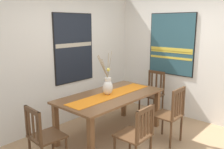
# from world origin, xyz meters

# --- Properties ---
(wall_back) EXTENTS (6.40, 0.12, 2.70)m
(wall_back) POSITION_xyz_m (0.00, 1.86, 1.35)
(wall_back) COLOR silver
(wall_back) RESTS_ON ground_plane
(wall_side) EXTENTS (0.12, 6.40, 2.70)m
(wall_side) POSITION_xyz_m (1.86, 0.00, 1.35)
(wall_side) COLOR silver
(wall_side) RESTS_ON ground_plane
(dining_table) EXTENTS (1.92, 0.98, 0.76)m
(dining_table) POSITION_xyz_m (0.09, 0.73, 0.66)
(dining_table) COLOR brown
(dining_table) RESTS_ON ground_plane
(table_runner) EXTENTS (1.76, 0.36, 0.01)m
(table_runner) POSITION_xyz_m (0.09, 0.73, 0.77)
(table_runner) COLOR orange
(table_runner) RESTS_ON dining_table
(centerpiece_vase) EXTENTS (0.25, 0.21, 0.76)m
(centerpiece_vase) POSITION_xyz_m (0.05, 0.77, 0.92)
(centerpiece_vase) COLOR silver
(centerpiece_vase) RESTS_ON dining_table
(chair_0) EXTENTS (0.42, 0.42, 0.96)m
(chair_0) POSITION_xyz_m (1.42, 0.70, 0.50)
(chair_0) COLOR #4C301C
(chair_0) RESTS_ON ground_plane
(chair_1) EXTENTS (0.45, 0.45, 0.91)m
(chair_1) POSITION_xyz_m (-1.27, 0.73, 0.48)
(chair_1) COLOR #4C301C
(chair_1) RESTS_ON ground_plane
(chair_2) EXTENTS (0.43, 0.43, 0.97)m
(chair_2) POSITION_xyz_m (0.55, -0.19, 0.51)
(chair_2) COLOR #4C301C
(chair_2) RESTS_ON ground_plane
(chair_3) EXTENTS (0.43, 0.43, 0.91)m
(chair_3) POSITION_xyz_m (-0.41, -0.19, 0.49)
(chair_3) COLOR #4C301C
(chair_3) RESTS_ON ground_plane
(painting_on_back_wall) EXTENTS (0.96, 0.05, 1.37)m
(painting_on_back_wall) POSITION_xyz_m (0.18, 1.79, 1.49)
(painting_on_back_wall) COLOR black
(painting_on_side_wall) EXTENTS (0.05, 1.03, 1.31)m
(painting_on_side_wall) POSITION_xyz_m (1.79, 0.51, 1.54)
(painting_on_side_wall) COLOR black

